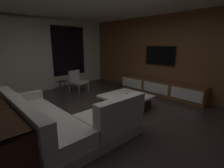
{
  "coord_description": "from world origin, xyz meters",
  "views": [
    {
      "loc": [
        -2.28,
        -2.91,
        1.73
      ],
      "look_at": [
        1.11,
        0.71,
        0.55
      ],
      "focal_mm": 26.93,
      "sensor_mm": 36.0,
      "label": 1
    }
  ],
  "objects_px": {
    "book_stack_on_coffee_table": "(131,94)",
    "media_console": "(160,88)",
    "console_table_behind_couch": "(1,130)",
    "mounted_tv": "(160,56)",
    "side_stool": "(62,83)",
    "accent_chair_near_window": "(77,80)",
    "coffee_table": "(126,101)",
    "sectional_couch": "(59,122)"
  },
  "relations": [
    {
      "from": "book_stack_on_coffee_table",
      "to": "media_console",
      "type": "distance_m",
      "value": 1.59
    },
    {
      "from": "console_table_behind_couch",
      "to": "media_console",
      "type": "bearing_deg",
      "value": -0.05
    },
    {
      "from": "console_table_behind_couch",
      "to": "mounted_tv",
      "type": "bearing_deg",
      "value": 2.28
    },
    {
      "from": "side_stool",
      "to": "mounted_tv",
      "type": "height_order",
      "value": "mounted_tv"
    },
    {
      "from": "accent_chair_near_window",
      "to": "media_console",
      "type": "distance_m",
      "value": 3.02
    },
    {
      "from": "coffee_table",
      "to": "mounted_tv",
      "type": "xyz_separation_m",
      "value": [
        1.93,
        0.2,
        1.16
      ]
    },
    {
      "from": "book_stack_on_coffee_table",
      "to": "mounted_tv",
      "type": "distance_m",
      "value": 2.03
    },
    {
      "from": "console_table_behind_couch",
      "to": "sectional_couch",
      "type": "bearing_deg",
      "value": -8.13
    },
    {
      "from": "coffee_table",
      "to": "accent_chair_near_window",
      "type": "xyz_separation_m",
      "value": [
        -0.06,
        2.4,
        0.25
      ]
    },
    {
      "from": "sectional_couch",
      "to": "coffee_table",
      "type": "xyz_separation_m",
      "value": [
        2.02,
        0.13,
        -0.1
      ]
    },
    {
      "from": "console_table_behind_couch",
      "to": "coffee_table",
      "type": "bearing_deg",
      "value": -0.08
    },
    {
      "from": "accent_chair_near_window",
      "to": "side_stool",
      "type": "xyz_separation_m",
      "value": [
        -0.56,
        0.11,
        -0.06
      ]
    },
    {
      "from": "media_console",
      "to": "sectional_couch",
      "type": "bearing_deg",
      "value": -178.08
    },
    {
      "from": "sectional_couch",
      "to": "book_stack_on_coffee_table",
      "type": "relative_size",
      "value": 10.72
    },
    {
      "from": "book_stack_on_coffee_table",
      "to": "console_table_behind_couch",
      "type": "distance_m",
      "value": 3.1
    },
    {
      "from": "mounted_tv",
      "to": "accent_chair_near_window",
      "type": "bearing_deg",
      "value": 132.1
    },
    {
      "from": "media_console",
      "to": "mounted_tv",
      "type": "distance_m",
      "value": 1.13
    },
    {
      "from": "sectional_couch",
      "to": "console_table_behind_couch",
      "type": "bearing_deg",
      "value": 171.87
    },
    {
      "from": "coffee_table",
      "to": "console_table_behind_couch",
      "type": "xyz_separation_m",
      "value": [
        -2.93,
        0.0,
        0.23
      ]
    },
    {
      "from": "coffee_table",
      "to": "media_console",
      "type": "height_order",
      "value": "media_console"
    },
    {
      "from": "media_console",
      "to": "book_stack_on_coffee_table",
      "type": "bearing_deg",
      "value": -178.42
    },
    {
      "from": "sectional_couch",
      "to": "accent_chair_near_window",
      "type": "relative_size",
      "value": 3.21
    },
    {
      "from": "console_table_behind_couch",
      "to": "accent_chair_near_window",
      "type": "bearing_deg",
      "value": 39.85
    },
    {
      "from": "book_stack_on_coffee_table",
      "to": "console_table_behind_couch",
      "type": "xyz_separation_m",
      "value": [
        -3.1,
        0.05,
        0.03
      ]
    },
    {
      "from": "book_stack_on_coffee_table",
      "to": "sectional_couch",
      "type": "bearing_deg",
      "value": -177.84
    },
    {
      "from": "sectional_couch",
      "to": "side_stool",
      "type": "relative_size",
      "value": 5.43
    },
    {
      "from": "accent_chair_near_window",
      "to": "mounted_tv",
      "type": "distance_m",
      "value": 3.11
    },
    {
      "from": "media_console",
      "to": "console_table_behind_couch",
      "type": "relative_size",
      "value": 1.48
    },
    {
      "from": "media_console",
      "to": "console_table_behind_couch",
      "type": "height_order",
      "value": "console_table_behind_couch"
    },
    {
      "from": "accent_chair_near_window",
      "to": "media_console",
      "type": "relative_size",
      "value": 0.25
    },
    {
      "from": "book_stack_on_coffee_table",
      "to": "accent_chair_near_window",
      "type": "xyz_separation_m",
      "value": [
        -0.23,
        2.45,
        0.05
      ]
    },
    {
      "from": "accent_chair_near_window",
      "to": "side_stool",
      "type": "bearing_deg",
      "value": 169.31
    },
    {
      "from": "sectional_couch",
      "to": "mounted_tv",
      "type": "bearing_deg",
      "value": 4.69
    },
    {
      "from": "book_stack_on_coffee_table",
      "to": "side_stool",
      "type": "distance_m",
      "value": 2.67
    },
    {
      "from": "coffee_table",
      "to": "book_stack_on_coffee_table",
      "type": "bearing_deg",
      "value": -14.67
    },
    {
      "from": "sectional_couch",
      "to": "accent_chair_near_window",
      "type": "bearing_deg",
      "value": 52.2
    },
    {
      "from": "accent_chair_near_window",
      "to": "media_console",
      "type": "xyz_separation_m",
      "value": [
        1.81,
        -2.4,
        -0.18
      ]
    },
    {
      "from": "sectional_couch",
      "to": "coffee_table",
      "type": "relative_size",
      "value": 2.16
    },
    {
      "from": "coffee_table",
      "to": "mounted_tv",
      "type": "distance_m",
      "value": 2.26
    },
    {
      "from": "book_stack_on_coffee_table",
      "to": "mounted_tv",
      "type": "relative_size",
      "value": 0.21
    },
    {
      "from": "accent_chair_near_window",
      "to": "side_stool",
      "type": "height_order",
      "value": "accent_chair_near_window"
    },
    {
      "from": "book_stack_on_coffee_table",
      "to": "accent_chair_near_window",
      "type": "distance_m",
      "value": 2.46
    }
  ]
}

